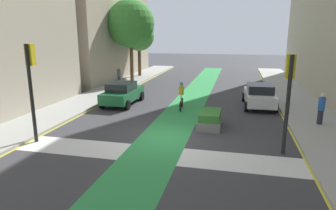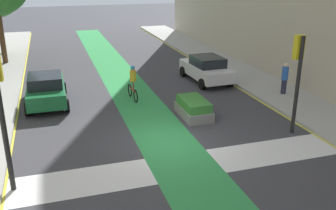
# 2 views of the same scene
# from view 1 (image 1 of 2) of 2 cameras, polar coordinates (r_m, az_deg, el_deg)

# --- Properties ---
(ground_plane) EXTENTS (120.00, 120.00, 0.00)m
(ground_plane) POSITION_cam_1_polar(r_m,az_deg,el_deg) (14.21, -0.50, -6.37)
(ground_plane) COLOR #38383D
(bike_lane_paint) EXTENTS (2.40, 60.00, 0.01)m
(bike_lane_paint) POSITION_cam_1_polar(r_m,az_deg,el_deg) (14.23, -0.88, -6.32)
(bike_lane_paint) COLOR #2D8C47
(bike_lane_paint) RESTS_ON ground_plane
(crosswalk_band) EXTENTS (12.00, 1.80, 0.01)m
(crosswalk_band) POSITION_cam_1_polar(r_m,az_deg,el_deg) (12.41, -2.70, -9.43)
(crosswalk_band) COLOR silver
(crosswalk_band) RESTS_ON ground_plane
(sidewalk_left) EXTENTS (3.00, 60.00, 0.15)m
(sidewalk_left) POSITION_cam_1_polar(r_m,az_deg,el_deg) (17.46, -25.24, -3.63)
(sidewalk_left) COLOR #9E9E99
(sidewalk_left) RESTS_ON ground_plane
(curb_stripe_left) EXTENTS (0.16, 60.00, 0.01)m
(curb_stripe_left) POSITION_cam_1_polar(r_m,az_deg,el_deg) (16.61, -21.13, -4.32)
(curb_stripe_left) COLOR yellow
(curb_stripe_left) RESTS_ON ground_plane
(curb_stripe_right) EXTENTS (0.16, 60.00, 0.01)m
(curb_stripe_right) POSITION_cam_1_polar(r_m,az_deg,el_deg) (14.15, 24.07, -7.68)
(curb_stripe_right) COLOR yellow
(curb_stripe_right) RESTS_ON ground_plane
(traffic_signal_near_right) EXTENTS (0.35, 0.52, 4.07)m
(traffic_signal_near_right) POSITION_cam_1_polar(r_m,az_deg,el_deg) (12.72, 22.27, 3.57)
(traffic_signal_near_right) COLOR black
(traffic_signal_near_right) RESTS_ON ground_plane
(traffic_signal_near_left) EXTENTS (0.35, 0.52, 4.43)m
(traffic_signal_near_left) POSITION_cam_1_polar(r_m,az_deg,el_deg) (14.45, -24.90, 5.37)
(traffic_signal_near_left) COLOR black
(traffic_signal_near_left) RESTS_ON ground_plane
(car_green_left_far) EXTENTS (2.04, 4.21, 1.57)m
(car_green_left_far) POSITION_cam_1_polar(r_m,az_deg,el_deg) (20.97, -8.76, 2.31)
(car_green_left_far) COLOR #196033
(car_green_left_far) RESTS_ON ground_plane
(car_white_right_far) EXTENTS (2.16, 4.27, 1.57)m
(car_white_right_far) POSITION_cam_1_polar(r_m,az_deg,el_deg) (20.88, 17.17, 1.80)
(car_white_right_far) COLOR silver
(car_white_right_far) RESTS_ON ground_plane
(cyclist_in_lane) EXTENTS (0.32, 1.73, 1.86)m
(cyclist_in_lane) POSITION_cam_1_polar(r_m,az_deg,el_deg) (19.12, 2.57, 1.87)
(cyclist_in_lane) COLOR black
(cyclist_in_lane) RESTS_ON ground_plane
(pedestrian_sidewalk_right_a) EXTENTS (0.34, 0.34, 1.68)m
(pedestrian_sidewalk_right_a) POSITION_cam_1_polar(r_m,az_deg,el_deg) (17.58, 27.41, -0.61)
(pedestrian_sidewalk_right_a) COLOR #262638
(pedestrian_sidewalk_right_a) RESTS_ON sidewalk_right
(pedestrian_sidewalk_left_a) EXTENTS (0.34, 0.34, 1.63)m
(pedestrian_sidewalk_left_a) POSITION_cam_1_polar(r_m,az_deg,el_deg) (28.45, -9.45, 5.59)
(pedestrian_sidewalk_left_a) COLOR #262638
(pedestrian_sidewalk_left_a) RESTS_ON sidewalk_left
(street_tree_near) EXTENTS (4.70, 4.70, 8.00)m
(street_tree_near) POSITION_cam_1_polar(r_m,az_deg,el_deg) (30.50, -7.23, 15.26)
(street_tree_near) COLOR brown
(street_tree_near) RESTS_ON sidewalk_left
(street_tree_far) EXTENTS (3.43, 3.43, 6.21)m
(street_tree_far) POSITION_cam_1_polar(r_m,az_deg,el_deg) (34.01, -5.63, 13.16)
(street_tree_far) COLOR brown
(street_tree_far) RESTS_ON sidewalk_left
(median_planter) EXTENTS (1.19, 2.18, 0.85)m
(median_planter) POSITION_cam_1_polar(r_m,az_deg,el_deg) (15.92, 8.10, -2.77)
(median_planter) COLOR slate
(median_planter) RESTS_ON ground_plane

